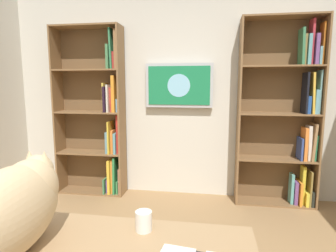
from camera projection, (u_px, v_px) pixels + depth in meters
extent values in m
cube|color=beige|center=(181.00, 91.00, 3.58)|extent=(4.52, 0.06, 2.70)
cube|color=brown|center=(319.00, 114.00, 3.18)|extent=(0.02, 0.28, 2.19)
cube|color=brown|center=(239.00, 113.00, 3.32)|extent=(0.02, 0.28, 2.19)
cube|color=brown|center=(276.00, 113.00, 3.39)|extent=(0.92, 0.01, 2.19)
cube|color=brown|center=(273.00, 202.00, 3.41)|extent=(0.88, 0.27, 0.02)
cube|color=brown|center=(276.00, 159.00, 3.33)|extent=(0.88, 0.27, 0.02)
cube|color=brown|center=(278.00, 114.00, 3.25)|extent=(0.88, 0.27, 0.02)
cube|color=brown|center=(281.00, 66.00, 3.18)|extent=(0.88, 0.27, 0.02)
cube|color=brown|center=(284.00, 17.00, 3.10)|extent=(0.88, 0.27, 0.02)
cube|color=#252820|center=(310.00, 197.00, 3.32)|extent=(0.03, 0.23, 0.18)
cube|color=olive|center=(308.00, 187.00, 3.32)|extent=(0.02, 0.23, 0.42)
cube|color=yellow|center=(305.00, 197.00, 3.32)|extent=(0.03, 0.21, 0.16)
cube|color=gold|center=(302.00, 185.00, 3.32)|extent=(0.03, 0.13, 0.46)
cube|color=orange|center=(299.00, 192.00, 3.33)|extent=(0.03, 0.22, 0.28)
cube|color=#724983|center=(295.00, 192.00, 3.34)|extent=(0.04, 0.14, 0.27)
cube|color=#5DA59F|center=(291.00, 188.00, 3.35)|extent=(0.03, 0.13, 0.36)
cube|color=#2C794C|center=(314.00, 147.00, 3.23)|extent=(0.03, 0.15, 0.30)
cube|color=#9C764B|center=(312.00, 142.00, 3.25)|extent=(0.05, 0.23, 0.43)
cube|color=silver|center=(308.00, 143.00, 3.24)|extent=(0.05, 0.15, 0.40)
cube|color=orange|center=(304.00, 144.00, 3.25)|extent=(0.04, 0.18, 0.38)
cube|color=#344788|center=(300.00, 148.00, 3.27)|extent=(0.02, 0.21, 0.26)
cube|color=#70A2A3|center=(319.00, 92.00, 3.15)|extent=(0.02, 0.16, 0.49)
cube|color=#639FAD|center=(315.00, 102.00, 3.17)|extent=(0.04, 0.19, 0.27)
cube|color=gold|center=(312.00, 93.00, 3.16)|extent=(0.04, 0.17, 0.46)
cube|color=#26519C|center=(308.00, 105.00, 3.17)|extent=(0.04, 0.14, 0.20)
cube|color=black|center=(305.00, 93.00, 3.16)|extent=(0.02, 0.21, 0.46)
cube|color=orange|center=(322.00, 44.00, 3.08)|extent=(0.02, 0.14, 0.46)
cube|color=#64959C|center=(318.00, 56.00, 3.10)|extent=(0.03, 0.21, 0.19)
cube|color=#71487F|center=(315.00, 50.00, 3.09)|extent=(0.04, 0.22, 0.33)
cube|color=#B02F39|center=(311.00, 42.00, 3.09)|extent=(0.03, 0.15, 0.50)
cube|color=#5A989B|center=(307.00, 50.00, 3.09)|extent=(0.03, 0.20, 0.33)
cube|color=olive|center=(304.00, 50.00, 3.10)|extent=(0.03, 0.13, 0.33)
cube|color=#3A774E|center=(301.00, 47.00, 3.10)|extent=(0.04, 0.19, 0.40)
cube|color=brown|center=(122.00, 113.00, 3.55)|extent=(0.02, 0.28, 2.16)
cube|color=brown|center=(59.00, 112.00, 3.69)|extent=(0.02, 0.28, 2.16)
cube|color=brown|center=(94.00, 111.00, 3.75)|extent=(0.89, 0.01, 2.16)
cube|color=brown|center=(93.00, 191.00, 3.77)|extent=(0.85, 0.27, 0.02)
cube|color=brown|center=(91.00, 152.00, 3.70)|extent=(0.85, 0.27, 0.02)
cube|color=brown|center=(90.00, 112.00, 3.62)|extent=(0.85, 0.27, 0.02)
cube|color=brown|center=(88.00, 70.00, 3.54)|extent=(0.85, 0.27, 0.02)
cube|color=brown|center=(86.00, 26.00, 3.46)|extent=(0.85, 0.27, 0.02)
cube|color=#9C684C|center=(121.00, 180.00, 3.67)|extent=(0.03, 0.15, 0.33)
cube|color=#387F45|center=(119.00, 186.00, 3.69)|extent=(0.02, 0.17, 0.16)
cube|color=#2E8044|center=(116.00, 175.00, 3.67)|extent=(0.04, 0.18, 0.48)
cube|color=orange|center=(113.00, 176.00, 3.68)|extent=(0.03, 0.13, 0.45)
cube|color=gold|center=(111.00, 176.00, 3.68)|extent=(0.03, 0.21, 0.45)
cube|color=#6E468F|center=(109.00, 185.00, 3.73)|extent=(0.02, 0.16, 0.17)
cube|color=#3E7A4B|center=(106.00, 184.00, 3.71)|extent=(0.02, 0.24, 0.19)
cube|color=red|center=(119.00, 134.00, 3.59)|extent=(0.04, 0.13, 0.50)
cube|color=#5C9BA6|center=(117.00, 143.00, 3.61)|extent=(0.03, 0.19, 0.27)
cube|color=orange|center=(114.00, 141.00, 3.62)|extent=(0.03, 0.16, 0.30)
cube|color=gold|center=(111.00, 137.00, 3.61)|extent=(0.02, 0.24, 0.42)
cube|color=#638F9C|center=(109.00, 142.00, 3.64)|extent=(0.04, 0.20, 0.28)
cube|color=#6A91AD|center=(118.00, 105.00, 3.53)|extent=(0.03, 0.13, 0.17)
cube|color=orange|center=(115.00, 94.00, 3.53)|extent=(0.04, 0.22, 0.46)
cube|color=#B33B2F|center=(112.00, 100.00, 3.55)|extent=(0.04, 0.14, 0.31)
cube|color=beige|center=(110.00, 98.00, 3.55)|extent=(0.02, 0.24, 0.34)
cube|color=black|center=(107.00, 99.00, 3.54)|extent=(0.03, 0.23, 0.32)
cube|color=#E4C246|center=(105.00, 97.00, 3.57)|extent=(0.02, 0.17, 0.36)
cube|color=#976A40|center=(117.00, 50.00, 3.45)|extent=(0.04, 0.19, 0.47)
cube|color=#AF2E28|center=(115.00, 61.00, 3.47)|extent=(0.02, 0.14, 0.21)
cube|color=#337A4B|center=(112.00, 49.00, 3.44)|extent=(0.04, 0.15, 0.49)
cube|color=#43794A|center=(109.00, 57.00, 3.47)|extent=(0.03, 0.20, 0.30)
cube|color=#B7B7BC|center=(179.00, 86.00, 3.50)|extent=(0.84, 0.06, 0.55)
cube|color=#1E7F4C|center=(179.00, 86.00, 3.46)|extent=(0.77, 0.01, 0.48)
cylinder|color=#8CCCEA|center=(179.00, 86.00, 3.46)|extent=(0.28, 0.00, 0.28)
ellipsoid|color=#D1B284|center=(10.00, 212.00, 1.13)|extent=(0.26, 0.56, 0.37)
ellipsoid|color=#D1B284|center=(30.00, 190.00, 1.24)|extent=(0.22, 0.31, 0.27)
sphere|color=#D1B284|center=(38.00, 169.00, 1.30)|extent=(0.14, 0.14, 0.14)
cone|color=#D1B284|center=(45.00, 159.00, 1.29)|extent=(0.06, 0.06, 0.08)
cone|color=#D1B284|center=(30.00, 158.00, 1.30)|extent=(0.06, 0.06, 0.08)
cone|color=beige|center=(44.00, 160.00, 1.28)|extent=(0.03, 0.03, 0.05)
cone|color=beige|center=(29.00, 160.00, 1.29)|extent=(0.03, 0.03, 0.05)
cylinder|color=white|center=(144.00, 221.00, 1.33)|extent=(0.08, 0.08, 0.10)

